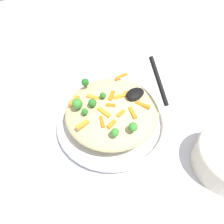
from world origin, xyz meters
TOP-DOWN VIEW (x-y plane):
  - ground_plane at (0.00, 0.00)m, footprint 2.40×2.40m
  - serving_bowl at (0.00, 0.00)m, footprint 0.33×0.33m
  - pasta_mound at (0.00, 0.00)m, footprint 0.27×0.27m
  - carrot_piece_0 at (0.06, -0.06)m, footprint 0.03×0.04m
  - carrot_piece_1 at (-0.08, 0.07)m, footprint 0.04×0.02m
  - carrot_piece_2 at (-0.03, 0.05)m, footprint 0.03×0.04m
  - carrot_piece_3 at (-0.01, -0.05)m, footprint 0.03×0.01m
  - carrot_piece_4 at (0.02, -0.06)m, footprint 0.02×0.04m
  - carrot_piece_5 at (-0.04, -0.02)m, footprint 0.02×0.04m
  - carrot_piece_6 at (0.01, 0.02)m, footprint 0.04×0.03m
  - carrot_piece_7 at (-0.10, -0.01)m, footprint 0.04×0.01m
  - carrot_piece_8 at (-0.06, -0.04)m, footprint 0.02×0.03m
  - carrot_piece_9 at (0.03, 0.00)m, footprint 0.04×0.02m
  - carrot_piece_10 at (-0.01, -0.01)m, footprint 0.02×0.02m
  - carrot_piece_11 at (-0.05, -0.06)m, footprint 0.03×0.02m
  - carrot_piece_12 at (0.09, 0.07)m, footprint 0.04×0.01m
  - carrot_piece_13 at (0.06, 0.00)m, footprint 0.03×0.02m
  - broccoli_floret_0 at (-0.06, -0.09)m, footprint 0.02×0.02m
  - broccoli_floret_1 at (-0.08, 0.01)m, footprint 0.02×0.02m
  - broccoli_floret_2 at (-0.05, 0.02)m, footprint 0.02×0.02m
  - broccoli_floret_3 at (-0.08, 0.04)m, footprint 0.03×0.03m
  - broccoli_floret_4 at (-0.02, 0.10)m, footprint 0.02×0.02m
  - broccoli_floret_5 at (-0.01, 0.02)m, footprint 0.02×0.02m
  - broccoli_floret_6 at (-0.02, -0.10)m, footprint 0.02×0.02m
  - serving_spoon at (0.08, -0.03)m, footprint 0.12×0.13m

SIDE VIEW (x-z plane):
  - ground_plane at x=0.00m, z-range 0.00..0.00m
  - serving_bowl at x=0.00m, z-range 0.00..0.04m
  - pasta_mound at x=0.00m, z-range 0.03..0.11m
  - carrot_piece_1 at x=-0.08m, z-range 0.10..0.11m
  - carrot_piece_0 at x=0.06m, z-range 0.10..0.11m
  - carrot_piece_8 at x=-0.06m, z-range 0.10..0.11m
  - carrot_piece_7 at x=-0.10m, z-range 0.10..0.11m
  - carrot_piece_12 at x=0.09m, z-range 0.10..0.11m
  - carrot_piece_11 at x=-0.05m, z-range 0.10..0.11m
  - carrot_piece_13 at x=0.06m, z-range 0.11..0.11m
  - carrot_piece_4 at x=0.02m, z-range 0.11..0.11m
  - carrot_piece_2 at x=-0.03m, z-range 0.11..0.11m
  - carrot_piece_3 at x=-0.01m, z-range 0.11..0.11m
  - carrot_piece_5 at x=-0.04m, z-range 0.11..0.12m
  - carrot_piece_6 at x=0.01m, z-range 0.11..0.12m
  - carrot_piece_9 at x=0.03m, z-range 0.11..0.12m
  - carrot_piece_10 at x=-0.01m, z-range 0.11..0.12m
  - broccoli_floret_0 at x=-0.06m, z-range 0.11..0.13m
  - broccoli_floret_1 at x=-0.08m, z-range 0.11..0.13m
  - broccoli_floret_4 at x=-0.02m, z-range 0.11..0.13m
  - broccoli_floret_6 at x=-0.02m, z-range 0.11..0.14m
  - broccoli_floret_3 at x=-0.08m, z-range 0.11..0.14m
  - broccoli_floret_2 at x=-0.05m, z-range 0.11..0.14m
  - broccoli_floret_5 at x=-0.01m, z-range 0.11..0.13m
  - serving_spoon at x=0.08m, z-range 0.09..0.17m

